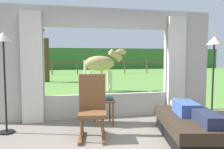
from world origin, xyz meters
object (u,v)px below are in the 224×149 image
Objects in this scene: reclining_person at (192,111)px; horse at (102,64)px; recliner_sofa at (190,128)px; book_stack at (108,99)px; potted_plant at (99,91)px; pasture_tree at (45,58)px; side_table at (104,104)px; floor_lamp_right at (214,53)px; rocking_chair at (92,106)px; floor_lamp_left at (4,52)px.

reclining_person is 5.61m from horse.
book_stack reaches higher than recliner_sofa.
book_stack is (0.17, -0.12, -0.14)m from potted_plant.
side_table is at bearing -77.46° from pasture_tree.
floor_lamp_right reaches higher than potted_plant.
side_table is at bearing -15.48° from horse.
rocking_chair is 0.59× the size of floor_lamp_left.
pasture_tree is at bearing 89.80° from floor_lamp_left.
recliner_sofa is at bearing -10.73° from rocking_chair.
potted_plant is 4.31m from horse.
side_table is (-1.29, 1.26, -0.10)m from reclining_person.
rocking_chair reaches higher than potted_plant.
side_table is 2.41× the size of book_stack.
reclining_person is 0.47× the size of pasture_tree.
floor_lamp_right is at bearing 50.93° from reclining_person.
potted_plant is 0.11× the size of pasture_tree.
rocking_chair is at bearing -108.48° from potted_plant.
book_stack is at bearing 147.99° from recliner_sofa.
recliner_sofa is 8.58× the size of book_stack.
pasture_tree is at bearing 107.65° from rocking_chair.
reclining_person reaches higher than side_table.
reclining_person is 10.13m from pasture_tree.
pasture_tree is (0.03, 8.48, -0.16)m from floor_lamp_left.
floor_lamp_left is at bearing -173.29° from potted_plant.
floor_lamp_right is 9.73m from pasture_tree.
floor_lamp_left is (-1.80, -0.21, 0.82)m from potted_plant.
reclining_person is 1.91m from potted_plant.
floor_lamp_right is at bearing -12.24° from side_table.
floor_lamp_right is (2.33, -0.55, 0.80)m from potted_plant.
potted_plant is 8.48m from pasture_tree.
horse reaches higher than book_stack.
rocking_chair is 5.08m from horse.
book_stack is 4.41m from horse.
recliner_sofa is 1.29× the size of reclining_person.
book_stack is at bearing 2.70° from floor_lamp_left.
potted_plant reaches higher than side_table.
floor_lamp_left is at bearing -90.20° from pasture_tree.
potted_plant is at bearing -16.66° from horse.
book_stack is at bearing 64.00° from rocking_chair.
recliner_sofa is 0.98× the size of floor_lamp_left.
floor_lamp_left is (-3.17, 1.11, 1.00)m from reclining_person.
floor_lamp_right is (2.25, -0.49, 1.08)m from side_table.
floor_lamp_left is 0.63× the size of pasture_tree.
horse is (0.58, 4.34, 0.60)m from book_stack.
book_stack is 0.12× the size of horse.
horse is at bearing 82.35° from book_stack.
rocking_chair reaches higher than book_stack.
pasture_tree reaches higher than reclining_person.
horse is at bearing -58.11° from pasture_tree.
rocking_chair is 2.15× the size of side_table.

